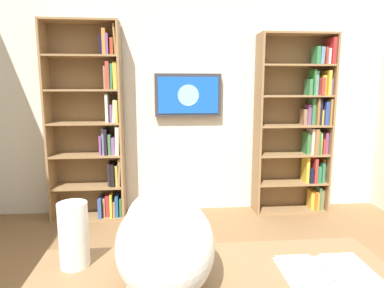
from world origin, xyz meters
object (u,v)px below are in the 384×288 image
at_px(open_binder, 326,270).
at_px(paper_towel_roll, 74,235).
at_px(cat, 165,235).
at_px(bookshelf_right, 95,126).
at_px(wall_mounted_tv, 188,95).
at_px(bookshelf_left, 302,125).

height_order(open_binder, paper_towel_roll, paper_towel_roll).
relative_size(cat, open_binder, 1.91).
bearing_deg(paper_towel_roll, bookshelf_right, -81.30).
xyz_separation_m(bookshelf_right, open_binder, (-1.30, 2.54, -0.24)).
relative_size(wall_mounted_tv, paper_towel_roll, 2.91).
xyz_separation_m(cat, open_binder, (-0.59, 0.01, -0.16)).
height_order(wall_mounted_tv, paper_towel_roll, wall_mounted_tv).
bearing_deg(cat, open_binder, 178.75).
bearing_deg(wall_mounted_tv, bookshelf_right, 4.84).
distance_m(bookshelf_left, cat, 2.96).
bearing_deg(bookshelf_left, bookshelf_right, -0.05).
xyz_separation_m(bookshelf_right, cat, (-0.71, 2.53, -0.09)).
height_order(cat, open_binder, cat).
xyz_separation_m(bookshelf_left, bookshelf_right, (2.26, -0.00, 0.01)).
bearing_deg(wall_mounted_tv, open_binder, 96.52).
relative_size(bookshelf_left, bookshelf_right, 0.95).
distance_m(bookshelf_left, bookshelf_right, 2.26).
xyz_separation_m(bookshelf_left, wall_mounted_tv, (1.26, -0.09, 0.33)).
height_order(bookshelf_right, wall_mounted_tv, bookshelf_right).
bearing_deg(bookshelf_right, open_binder, 117.01).
xyz_separation_m(wall_mounted_tv, cat, (0.29, 2.61, -0.41)).
height_order(bookshelf_right, open_binder, bookshelf_right).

